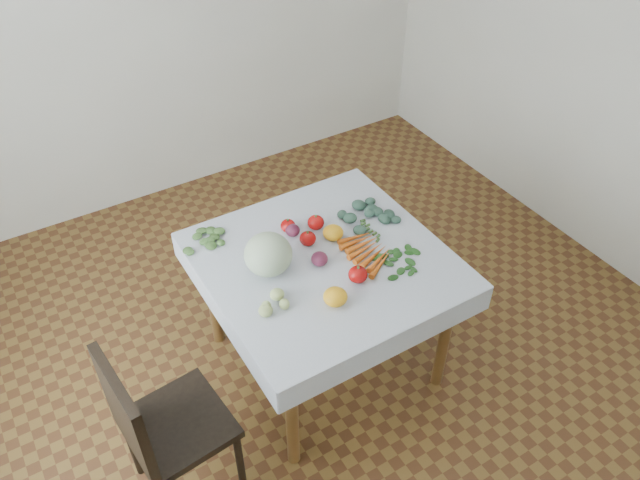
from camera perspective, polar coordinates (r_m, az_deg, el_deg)
The scene contains 19 objects.
ground at distance 3.54m, azimuth 0.37°, elevation -10.82°, with size 4.00×4.00×0.00m, color brown.
back_wall at distance 4.29m, azimuth -14.56°, elevation 20.07°, with size 4.00×0.04×2.70m, color beige.
table at distance 3.06m, azimuth 0.42°, elevation -3.15°, with size 1.00×1.00×0.75m.
tablecloth at distance 2.99m, azimuth 0.43°, elevation -1.77°, with size 1.12×1.12×0.01m, color silver.
chair at distance 2.76m, azimuth -14.72°, elevation -16.00°, with size 0.45×0.45×0.91m.
cabbage at distance 2.87m, azimuth -4.76°, elevation -1.32°, with size 0.22×0.22×0.20m, color #B4C9A8.
tomato_a at distance 3.14m, azimuth -0.39°, elevation 1.61°, with size 0.08×0.08×0.07m, color #AE0C0B.
tomato_b at distance 3.13m, azimuth -2.95°, elevation 1.31°, with size 0.08×0.08×0.07m, color #AE0C0B.
tomato_c at distance 3.05m, azimuth -1.13°, elevation 0.13°, with size 0.08×0.08×0.07m, color #AE0C0B.
tomato_d at distance 2.86m, azimuth 3.48°, elevation -3.16°, with size 0.09×0.09×0.08m, color #AE0C0B.
heirloom_back at distance 3.08m, azimuth 1.21°, elevation 0.68°, with size 0.10×0.10×0.07m, color yellow.
heirloom_front at distance 2.75m, azimuth 1.41°, elevation -5.21°, with size 0.11×0.11×0.08m, color yellow.
onion_a at distance 3.10m, azimuth -2.52°, elevation 0.89°, with size 0.07×0.07×0.06m, color #53173B.
onion_b at distance 2.94m, azimuth -0.05°, elevation -1.74°, with size 0.08×0.08×0.07m, color #53173B.
tomatillo_cluster at distance 2.75m, azimuth -4.46°, elevation -5.86°, with size 0.10×0.13×0.05m.
carrot_bunch at distance 3.02m, azimuth 4.36°, elevation -0.96°, with size 0.20×0.31×0.03m.
kale_bunch at distance 3.21m, azimuth 4.66°, elevation 2.11°, with size 0.30×0.23×0.04m.
basil_bunch at distance 2.99m, azimuth 7.61°, elevation -1.93°, with size 0.21×0.18×0.01m.
dill_bunch at distance 3.13m, azimuth -10.68°, elevation 0.02°, with size 0.19×0.18×0.02m.
Camera 1 is at (-1.16, -1.88, 2.76)m, focal length 35.00 mm.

